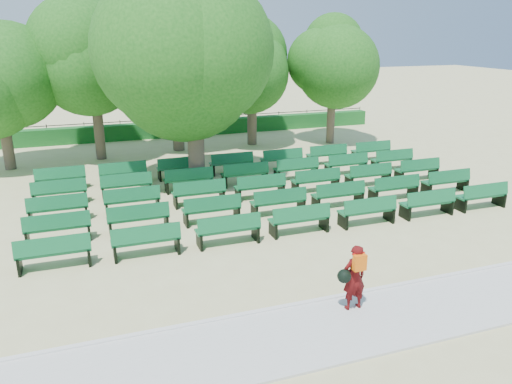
# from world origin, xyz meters

# --- Properties ---
(ground) EXTENTS (120.00, 120.00, 0.00)m
(ground) POSITION_xyz_m (0.00, 0.00, 0.00)
(ground) COLOR #C4BD81
(paving) EXTENTS (30.00, 2.20, 0.06)m
(paving) POSITION_xyz_m (0.00, -7.40, 0.03)
(paving) COLOR beige
(paving) RESTS_ON ground
(curb) EXTENTS (30.00, 0.12, 0.10)m
(curb) POSITION_xyz_m (0.00, -6.25, 0.05)
(curb) COLOR silver
(curb) RESTS_ON ground
(hedge) EXTENTS (26.00, 0.70, 0.90)m
(hedge) POSITION_xyz_m (0.00, 14.00, 0.45)
(hedge) COLOR #175C21
(hedge) RESTS_ON ground
(fence) EXTENTS (26.00, 0.10, 1.02)m
(fence) POSITION_xyz_m (0.00, 14.40, 0.00)
(fence) COLOR black
(fence) RESTS_ON ground
(tree_line) EXTENTS (21.80, 6.80, 7.04)m
(tree_line) POSITION_xyz_m (0.00, 10.00, 0.00)
(tree_line) COLOR #23651B
(tree_line) RESTS_ON ground
(bench_array) EXTENTS (1.94, 0.69, 1.21)m
(bench_array) POSITION_xyz_m (0.98, 1.44, 0.10)
(bench_array) COLOR #116133
(bench_array) RESTS_ON ground
(tree_among) EXTENTS (5.73, 5.73, 7.84)m
(tree_among) POSITION_xyz_m (-0.95, 3.47, 5.22)
(tree_among) COLOR brown
(tree_among) RESTS_ON ground
(person) EXTENTS (0.74, 0.45, 1.56)m
(person) POSITION_xyz_m (0.26, -6.81, 0.87)
(person) COLOR #4C0A0B
(person) RESTS_ON ground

